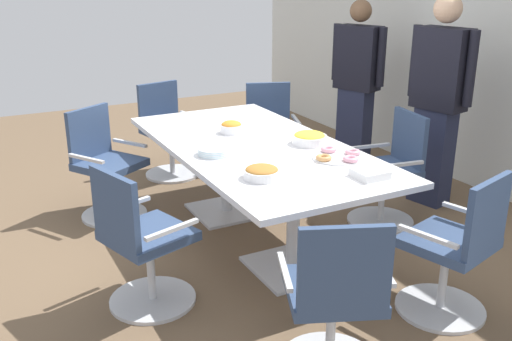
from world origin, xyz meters
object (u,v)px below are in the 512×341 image
object	(u,v)px
conference_table	(256,161)
snack_bowl_chips_yellow	(309,138)
snack_bowl_chips_orange	(231,127)
plate_stack	(214,151)
office_chair_4	(142,246)
donut_platter	(338,156)
office_chair_1	(270,136)
office_chair_6	(455,254)
snack_bowl_pretzels	(262,172)
napkin_pile	(370,173)
office_chair_3	(106,169)
office_chair_0	(389,175)
office_chair_5	(335,305)
person_standing_0	(357,82)
person_standing_1	(438,99)

from	to	relation	value
conference_table	snack_bowl_chips_yellow	distance (m)	0.43
snack_bowl_chips_orange	plate_stack	world-z (taller)	snack_bowl_chips_orange
conference_table	snack_bowl_chips_orange	xyz separation A→B (m)	(-0.37, -0.03, 0.17)
office_chair_4	donut_platter	world-z (taller)	office_chair_4
office_chair_1	office_chair_6	distance (m)	2.67
snack_bowl_pretzels	plate_stack	world-z (taller)	snack_bowl_pretzels
office_chair_1	napkin_pile	world-z (taller)	office_chair_1
office_chair_3	napkin_pile	bearing A→B (deg)	91.21
conference_table	office_chair_0	bearing A→B (deg)	78.15
conference_table	office_chair_0	size ratio (longest dim) A/B	2.64
office_chair_6	snack_bowl_chips_orange	xyz separation A→B (m)	(-1.84, -0.58, 0.39)
office_chair_4	office_chair_6	xyz separation A→B (m)	(0.94, 1.60, 0.00)
conference_table	office_chair_4	xyz separation A→B (m)	(0.53, -1.05, -0.22)
conference_table	office_chair_5	size ratio (longest dim) A/B	2.64
snack_bowl_pretzels	snack_bowl_chips_yellow	bearing A→B (deg)	126.33
office_chair_4	snack_bowl_chips_yellow	bearing A→B (deg)	87.25
office_chair_3	snack_bowl_chips_yellow	world-z (taller)	office_chair_3
person_standing_0	snack_bowl_chips_orange	xyz separation A→B (m)	(0.74, -1.76, -0.08)
conference_table	napkin_pile	size ratio (longest dim) A/B	12.52
person_standing_0	office_chair_6	bearing A→B (deg)	134.93
person_standing_0	snack_bowl_chips_orange	size ratio (longest dim) A/B	9.48
office_chair_3	office_chair_6	xyz separation A→B (m)	(2.42, 1.46, 0.00)
office_chair_4	office_chair_5	xyz separation A→B (m)	(1.07, 0.66, 0.00)
office_chair_0	donut_platter	xyz separation A→B (m)	(0.31, -0.74, 0.36)
snack_bowl_chips_orange	donut_platter	size ratio (longest dim) A/B	0.50
office_chair_1	person_standing_1	xyz separation A→B (m)	(1.26, 0.92, 0.53)
plate_stack	napkin_pile	distance (m)	1.10
snack_bowl_chips_orange	snack_bowl_chips_yellow	world-z (taller)	snack_bowl_chips_orange
office_chair_0	office_chair_4	size ratio (longest dim) A/B	1.00
office_chair_1	office_chair_4	bearing A→B (deg)	63.34
office_chair_4	office_chair_6	size ratio (longest dim) A/B	1.00
donut_platter	snack_bowl_chips_orange	bearing A→B (deg)	-157.22
snack_bowl_chips_yellow	napkin_pile	xyz separation A→B (m)	(0.78, -0.05, -0.02)
office_chair_3	napkin_pile	world-z (taller)	office_chair_3
person_standing_0	donut_platter	bearing A→B (deg)	119.57
snack_bowl_chips_orange	plate_stack	distance (m)	0.56
office_chair_5	person_standing_0	bearing A→B (deg)	74.19
office_chair_5	snack_bowl_chips_yellow	size ratio (longest dim) A/B	3.51
person_standing_0	napkin_pile	bearing A→B (deg)	124.74
conference_table	plate_stack	world-z (taller)	plate_stack
person_standing_1	snack_bowl_pretzels	size ratio (longest dim) A/B	7.70
conference_table	napkin_pile	bearing A→B (deg)	18.25
office_chair_1	snack_bowl_chips_yellow	size ratio (longest dim) A/B	3.51
person_standing_1	donut_platter	xyz separation A→B (m)	(0.46, -1.34, -0.17)
conference_table	office_chair_3	size ratio (longest dim) A/B	2.64
snack_bowl_pretzels	office_chair_3	bearing A→B (deg)	-159.11
office_chair_1	snack_bowl_chips_orange	bearing A→B (deg)	65.70
conference_table	donut_platter	world-z (taller)	donut_platter
office_chair_1	office_chair_5	distance (m)	3.02
office_chair_0	plate_stack	size ratio (longest dim) A/B	3.88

